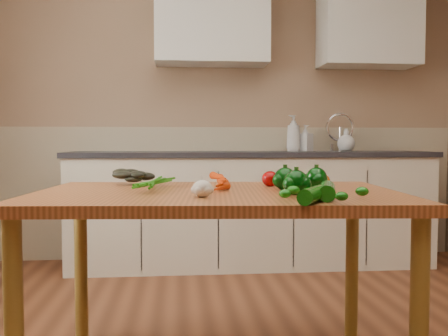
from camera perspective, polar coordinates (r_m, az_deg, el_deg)
room at (r=1.95m, az=5.88°, el=10.99°), size 4.04×5.04×2.64m
counter_run at (r=3.99m, az=3.22°, el=-4.48°), size 2.84×0.64×1.14m
upper_cabinets at (r=4.25m, az=7.18°, el=16.23°), size 2.15×0.35×0.70m
table at (r=2.03m, az=-0.77°, el=-5.08°), size 1.52×1.04×0.78m
soap_bottle_a at (r=4.08m, az=7.94°, el=3.96°), size 0.16×0.16×0.29m
soap_bottle_b at (r=4.14m, az=9.27°, el=3.40°), size 0.14×0.14×0.22m
soap_bottle_c at (r=4.21m, az=13.78°, el=3.14°), size 0.20×0.20×0.18m
carrot_bunch at (r=2.08m, az=-2.83°, el=-1.48°), size 0.28×0.23×0.07m
leafy_greens at (r=2.35m, az=-10.71°, el=-0.63°), size 0.21×0.19×0.10m
garlic_bulb at (r=1.79m, az=-2.48°, el=-2.39°), size 0.07×0.07×0.06m
pepper_a at (r=2.06m, az=7.00°, el=-1.26°), size 0.09×0.09×0.09m
pepper_b at (r=2.14m, az=10.52°, el=-1.17°), size 0.09×0.09×0.09m
pepper_c at (r=1.88m, az=8.26°, el=-1.67°), size 0.09×0.09×0.09m
tomato_a at (r=2.22m, az=5.30°, el=-1.24°), size 0.08×0.08×0.07m
tomato_b at (r=2.22m, az=8.22°, el=-1.36°), size 0.07×0.07×0.06m
tomato_c at (r=2.19m, az=11.19°, el=-1.46°), size 0.07×0.07×0.06m
zucchini_a at (r=1.78m, az=11.72°, el=-2.55°), size 0.12×0.24×0.06m
zucchini_b at (r=1.65m, az=10.09°, el=-3.04°), size 0.14×0.19×0.05m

